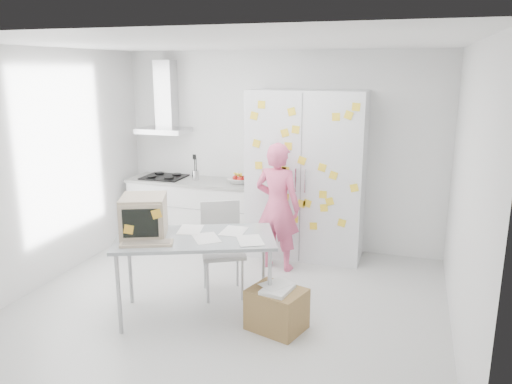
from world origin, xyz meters
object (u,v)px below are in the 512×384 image
(desk, at_px, (163,226))
(cardboard_box, at_px, (277,308))
(chair, at_px, (222,243))
(person, at_px, (277,207))

(desk, height_order, cardboard_box, desk)
(desk, height_order, chair, desk)
(person, bearing_deg, cardboard_box, 114.22)
(person, bearing_deg, desk, 72.20)
(person, distance_m, cardboard_box, 1.64)
(chair, xyz_separation_m, cardboard_box, (0.81, -0.63, -0.37))
(desk, bearing_deg, chair, 39.73)
(person, relative_size, chair, 1.56)
(desk, relative_size, chair, 1.70)
(person, relative_size, cardboard_box, 2.64)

